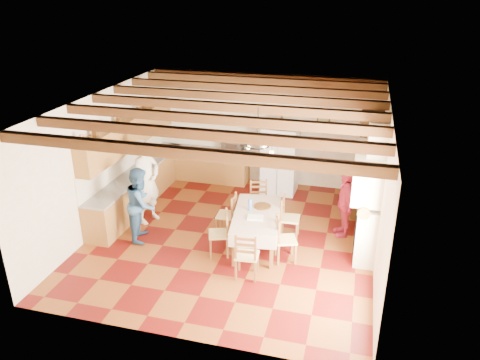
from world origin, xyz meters
name	(u,v)px	position (x,y,z in m)	size (l,w,h in m)	color
floor	(232,237)	(0.00, 0.00, -0.01)	(6.00, 6.50, 0.02)	#530D0A
ceiling	(231,102)	(0.00, 0.00, 3.01)	(6.00, 6.50, 0.02)	silver
wall_back	(265,129)	(0.00, 3.26, 1.50)	(6.00, 0.02, 3.00)	beige
wall_front	(171,257)	(0.00, -3.26, 1.50)	(6.00, 0.02, 3.00)	beige
wall_left	(101,161)	(-3.01, 0.00, 1.50)	(0.02, 6.50, 3.00)	beige
wall_right	(383,189)	(3.01, 0.00, 1.50)	(0.02, 6.50, 3.00)	beige
ceiling_beams	(231,107)	(0.00, 0.00, 2.91)	(6.00, 6.30, 0.16)	#3D1E0F
lower_cabinets_left	(139,188)	(-2.70, 1.05, 0.43)	(0.60, 4.30, 0.86)	brown
lower_cabinets_back	(207,165)	(-1.55, 2.95, 0.43)	(2.30, 0.60, 0.86)	brown
countertop_left	(138,171)	(-2.70, 1.05, 0.88)	(0.62, 4.30, 0.04)	slate
countertop_back	(207,150)	(-1.55, 2.95, 0.88)	(2.34, 0.62, 0.04)	slate
backsplash_left	(126,158)	(-2.98, 1.05, 1.20)	(0.03, 4.30, 0.60)	white
backsplash_back	(210,136)	(-1.55, 3.23, 1.20)	(2.30, 0.03, 0.60)	white
upper_cabinets	(129,133)	(-2.83, 1.05, 1.85)	(0.35, 4.20, 0.70)	brown
fireplace	(367,188)	(2.72, 0.20, 1.40)	(0.56, 1.60, 2.80)	beige
wall_picture	(323,121)	(1.55, 3.23, 1.85)	(0.34, 0.03, 0.42)	#312413
refrigerator	(280,160)	(0.55, 2.69, 0.89)	(0.89, 0.73, 1.77)	white
hutch	(368,163)	(2.75, 2.17, 1.20)	(0.56, 1.33, 2.41)	#3B220C
dining_table	(257,217)	(0.59, -0.23, 0.70)	(1.15, 1.90, 0.78)	beige
chandelier	(258,145)	(0.59, -0.23, 2.25)	(0.47, 0.47, 0.03)	black
chair_left_near	(219,233)	(-0.08, -0.71, 0.48)	(0.42, 0.40, 0.96)	brown
chair_left_far	(226,214)	(-0.16, 0.13, 0.48)	(0.42, 0.40, 0.96)	brown
chair_right_near	(286,239)	(1.28, -0.59, 0.48)	(0.42, 0.40, 0.96)	brown
chair_right_far	(290,218)	(1.21, 0.32, 0.48)	(0.42, 0.40, 0.96)	brown
chair_end_near	(247,254)	(0.67, -1.34, 0.48)	(0.42, 0.40, 0.96)	brown
chair_end_far	(259,202)	(0.38, 0.92, 0.48)	(0.42, 0.40, 0.96)	brown
person_man	(147,182)	(-2.08, 0.27, 0.99)	(0.72, 0.47, 1.97)	silver
person_woman_blue	(141,204)	(-1.86, -0.50, 0.82)	(0.79, 0.62, 1.63)	#305887
person_woman_red	(345,204)	(2.32, 0.75, 0.75)	(0.88, 0.37, 1.50)	#B92641
microwave	(233,146)	(-0.79, 2.95, 1.06)	(0.56, 0.38, 0.31)	silver
fridge_vase	(282,121)	(0.56, 2.69, 1.92)	(0.28, 0.28, 0.30)	#3B220C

